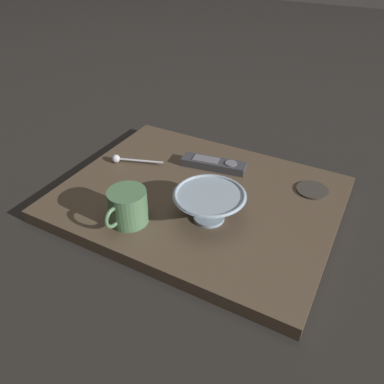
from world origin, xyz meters
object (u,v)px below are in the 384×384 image
Objects in this scene: cereal_bowl at (209,205)px; coffee_mug at (128,207)px; teaspoon at (122,159)px; drink_coaster at (312,190)px; tv_remote_near at (214,164)px.

cereal_bowl is 0.18m from coffee_mug.
teaspoon is 1.76× the size of drink_coaster.
coffee_mug reaches higher than tv_remote_near.
coffee_mug reaches higher than teaspoon.
tv_remote_near is at bearing -103.14° from coffee_mug.
tv_remote_near is 0.27m from drink_coaster.
tv_remote_near is at bearing -66.99° from cereal_bowl.
coffee_mug is 0.47m from drink_coaster.
tv_remote_near reaches higher than teaspoon.
tv_remote_near is (-0.24, -0.10, -0.00)m from teaspoon.
teaspoon is (0.17, -0.20, -0.03)m from coffee_mug.
cereal_bowl reaches higher than tv_remote_near.
cereal_bowl is at bearing 50.75° from drink_coaster.
cereal_bowl is at bearing 162.20° from teaspoon.
cereal_bowl is 0.35m from teaspoon.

